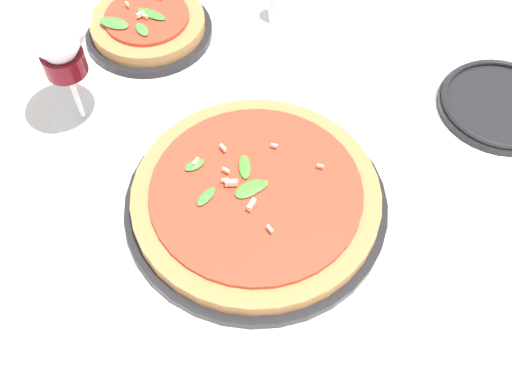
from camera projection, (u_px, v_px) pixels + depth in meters
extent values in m
plane|color=silver|center=(278.00, 221.00, 0.71)|extent=(6.00, 6.00, 0.00)
cylinder|color=black|center=(256.00, 203.00, 0.72)|extent=(0.31, 0.31, 0.01)
cylinder|color=#AD7542|center=(256.00, 196.00, 0.70)|extent=(0.29, 0.29, 0.02)
cylinder|color=#B73823|center=(256.00, 191.00, 0.69)|extent=(0.25, 0.25, 0.01)
ellipsoid|color=#458630|center=(249.00, 189.00, 0.69)|extent=(0.04, 0.04, 0.01)
ellipsoid|color=#438B2F|center=(245.00, 167.00, 0.71)|extent=(0.02, 0.04, 0.01)
ellipsoid|color=#498A2F|center=(256.00, 188.00, 0.69)|extent=(0.04, 0.03, 0.01)
ellipsoid|color=#418333|center=(206.00, 197.00, 0.68)|extent=(0.03, 0.03, 0.01)
ellipsoid|color=#418635|center=(194.00, 165.00, 0.71)|extent=(0.03, 0.03, 0.01)
cube|color=beige|center=(196.00, 162.00, 0.70)|extent=(0.01, 0.01, 0.01)
cube|color=beige|center=(252.00, 205.00, 0.67)|extent=(0.01, 0.01, 0.01)
cube|color=beige|center=(270.00, 229.00, 0.65)|extent=(0.01, 0.01, 0.01)
cube|color=beige|center=(225.00, 180.00, 0.69)|extent=(0.01, 0.00, 0.00)
cube|color=beige|center=(226.00, 170.00, 0.70)|extent=(0.01, 0.01, 0.01)
cube|color=beige|center=(274.00, 146.00, 0.72)|extent=(0.01, 0.00, 0.00)
cube|color=beige|center=(320.00, 166.00, 0.70)|extent=(0.01, 0.00, 0.00)
cube|color=beige|center=(223.00, 148.00, 0.72)|extent=(0.01, 0.01, 0.01)
cube|color=beige|center=(231.00, 183.00, 0.69)|extent=(0.01, 0.01, 0.01)
cylinder|color=black|center=(149.00, 31.00, 0.89)|extent=(0.19, 0.19, 0.01)
cylinder|color=#AD7542|center=(148.00, 23.00, 0.88)|extent=(0.17, 0.17, 0.02)
cylinder|color=#B73823|center=(147.00, 17.00, 0.87)|extent=(0.12, 0.12, 0.01)
ellipsoid|color=#3C8331|center=(151.00, 14.00, 0.86)|extent=(0.05, 0.04, 0.01)
ellipsoid|color=#437E36|center=(114.00, 23.00, 0.85)|extent=(0.05, 0.04, 0.01)
ellipsoid|color=#488237|center=(142.00, 30.00, 0.84)|extent=(0.03, 0.03, 0.01)
cube|color=beige|center=(127.00, 4.00, 0.87)|extent=(0.01, 0.01, 0.00)
cube|color=beige|center=(140.00, 14.00, 0.85)|extent=(0.01, 0.01, 0.01)
cube|color=beige|center=(142.00, 14.00, 0.86)|extent=(0.01, 0.00, 0.00)
cube|color=beige|center=(146.00, 16.00, 0.85)|extent=(0.01, 0.01, 0.00)
cylinder|color=white|center=(84.00, 117.00, 0.80)|extent=(0.08, 0.08, 0.00)
cylinder|color=white|center=(76.00, 95.00, 0.77)|extent=(0.01, 0.01, 0.08)
cone|color=white|center=(59.00, 48.00, 0.70)|extent=(0.09, 0.09, 0.08)
cylinder|color=maroon|center=(64.00, 62.00, 0.72)|extent=(0.05, 0.05, 0.03)
cylinder|color=black|center=(500.00, 106.00, 0.81)|extent=(0.17, 0.17, 0.01)
torus|color=black|center=(502.00, 102.00, 0.80)|extent=(0.16, 0.16, 0.01)
cylinder|color=silver|center=(279.00, 4.00, 0.89)|extent=(0.03, 0.03, 0.06)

